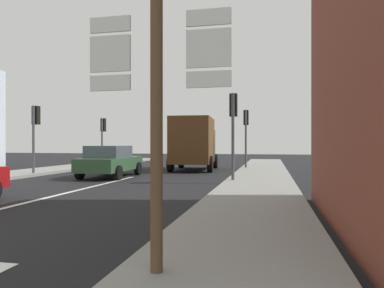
{
  "coord_description": "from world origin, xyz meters",
  "views": [
    {
      "loc": [
        6.32,
        -4.05,
        1.57
      ],
      "look_at": [
        3.39,
        9.56,
        1.56
      ],
      "focal_mm": 34.06,
      "sensor_mm": 36.0,
      "label": 1
    }
  ],
  "objects_px": {
    "delivery_truck": "(194,142)",
    "traffic_light_far_right": "(246,126)",
    "sedan_far": "(110,161)",
    "traffic_light_near_right": "(233,117)",
    "route_sign_post": "(157,114)",
    "traffic_light_near_left": "(35,124)",
    "traffic_light_far_left": "(103,131)"
  },
  "relations": [
    {
      "from": "traffic_light_far_left",
      "to": "delivery_truck",
      "type": "bearing_deg",
      "value": -17.08
    },
    {
      "from": "traffic_light_near_right",
      "to": "traffic_light_far_right",
      "type": "height_order",
      "value": "traffic_light_far_right"
    },
    {
      "from": "traffic_light_near_right",
      "to": "traffic_light_near_left",
      "type": "distance_m",
      "value": 9.85
    },
    {
      "from": "delivery_truck",
      "to": "sedan_far",
      "type": "bearing_deg",
      "value": -119.65
    },
    {
      "from": "route_sign_post",
      "to": "traffic_light_far_right",
      "type": "height_order",
      "value": "traffic_light_far_right"
    },
    {
      "from": "traffic_light_near_right",
      "to": "delivery_truck",
      "type": "bearing_deg",
      "value": 114.47
    },
    {
      "from": "delivery_truck",
      "to": "traffic_light_near_left",
      "type": "distance_m",
      "value": 8.63
    },
    {
      "from": "delivery_truck",
      "to": "traffic_light_near_left",
      "type": "bearing_deg",
      "value": -142.4
    },
    {
      "from": "sedan_far",
      "to": "delivery_truck",
      "type": "relative_size",
      "value": 0.83
    },
    {
      "from": "delivery_truck",
      "to": "traffic_light_far_right",
      "type": "distance_m",
      "value": 3.36
    },
    {
      "from": "route_sign_post",
      "to": "traffic_light_far_left",
      "type": "bearing_deg",
      "value": 117.48
    },
    {
      "from": "sedan_far",
      "to": "traffic_light_near_right",
      "type": "height_order",
      "value": "traffic_light_near_right"
    },
    {
      "from": "traffic_light_near_left",
      "to": "traffic_light_far_left",
      "type": "xyz_separation_m",
      "value": [
        0.0,
        7.33,
        -0.08
      ]
    },
    {
      "from": "route_sign_post",
      "to": "traffic_light_near_left",
      "type": "relative_size",
      "value": 0.94
    },
    {
      "from": "delivery_truck",
      "to": "traffic_light_far_right",
      "type": "height_order",
      "value": "traffic_light_far_right"
    },
    {
      "from": "traffic_light_near_right",
      "to": "traffic_light_near_left",
      "type": "relative_size",
      "value": 1.04
    },
    {
      "from": "traffic_light_near_right",
      "to": "traffic_light_far_left",
      "type": "bearing_deg",
      "value": 138.64
    },
    {
      "from": "sedan_far",
      "to": "traffic_light_near_right",
      "type": "bearing_deg",
      "value": -13.16
    },
    {
      "from": "delivery_truck",
      "to": "route_sign_post",
      "type": "distance_m",
      "value": 17.35
    },
    {
      "from": "delivery_truck",
      "to": "traffic_light_near_right",
      "type": "distance_m",
      "value": 7.22
    },
    {
      "from": "delivery_truck",
      "to": "route_sign_post",
      "type": "relative_size",
      "value": 1.6
    },
    {
      "from": "sedan_far",
      "to": "delivery_truck",
      "type": "bearing_deg",
      "value": 60.35
    },
    {
      "from": "traffic_light_far_right",
      "to": "traffic_light_far_left",
      "type": "xyz_separation_m",
      "value": [
        -9.77,
        0.88,
        -0.22
      ]
    },
    {
      "from": "traffic_light_near_left",
      "to": "traffic_light_far_left",
      "type": "height_order",
      "value": "traffic_light_near_left"
    },
    {
      "from": "delivery_truck",
      "to": "traffic_light_near_right",
      "type": "bearing_deg",
      "value": -65.53
    },
    {
      "from": "route_sign_post",
      "to": "traffic_light_near_right",
      "type": "relative_size",
      "value": 0.9
    },
    {
      "from": "traffic_light_near_right",
      "to": "traffic_light_near_left",
      "type": "height_order",
      "value": "traffic_light_near_right"
    },
    {
      "from": "delivery_truck",
      "to": "traffic_light_far_right",
      "type": "relative_size",
      "value": 1.43
    },
    {
      "from": "route_sign_post",
      "to": "traffic_light_far_right",
      "type": "bearing_deg",
      "value": 90.61
    },
    {
      "from": "traffic_light_far_right",
      "to": "sedan_far",
      "type": "bearing_deg",
      "value": -132.82
    },
    {
      "from": "delivery_truck",
      "to": "traffic_light_near_left",
      "type": "height_order",
      "value": "traffic_light_near_left"
    },
    {
      "from": "sedan_far",
      "to": "route_sign_post",
      "type": "distance_m",
      "value": 13.43
    }
  ]
}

